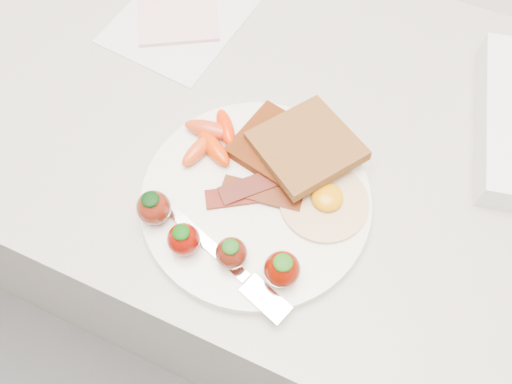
% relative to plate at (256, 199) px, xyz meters
% --- Properties ---
extents(counter, '(2.00, 0.60, 0.90)m').
position_rel_plate_xyz_m(counter, '(0.01, 0.13, -0.46)').
color(counter, gray).
rests_on(counter, ground).
extents(plate, '(0.27, 0.27, 0.02)m').
position_rel_plate_xyz_m(plate, '(0.00, 0.00, 0.00)').
color(plate, white).
rests_on(plate, counter).
extents(toast_lower, '(0.11, 0.11, 0.01)m').
position_rel_plate_xyz_m(toast_lower, '(-0.01, 0.07, 0.02)').
color(toast_lower, black).
rests_on(toast_lower, plate).
extents(toast_upper, '(0.15, 0.15, 0.03)m').
position_rel_plate_xyz_m(toast_upper, '(0.03, 0.07, 0.03)').
color(toast_upper, '#4B2B11').
rests_on(toast_upper, toast_lower).
extents(fried_egg, '(0.14, 0.14, 0.02)m').
position_rel_plate_xyz_m(fried_egg, '(0.08, 0.02, 0.01)').
color(fried_egg, beige).
rests_on(fried_egg, plate).
extents(bacon_strips, '(0.11, 0.10, 0.01)m').
position_rel_plate_xyz_m(bacon_strips, '(-0.00, 0.00, 0.01)').
color(bacon_strips, '#4C080A').
rests_on(bacon_strips, plate).
extents(baby_carrots, '(0.08, 0.10, 0.02)m').
position_rel_plate_xyz_m(baby_carrots, '(-0.08, 0.04, 0.02)').
color(baby_carrots, red).
rests_on(baby_carrots, plate).
extents(strawberries, '(0.20, 0.06, 0.05)m').
position_rel_plate_xyz_m(strawberries, '(-0.02, -0.08, 0.03)').
color(strawberries, '#5B170B').
rests_on(strawberries, plate).
extents(fork, '(0.18, 0.08, 0.00)m').
position_rel_plate_xyz_m(fork, '(0.01, -0.09, 0.01)').
color(fork, silver).
rests_on(fork, plate).
extents(paper_sheet, '(0.19, 0.24, 0.00)m').
position_rel_plate_xyz_m(paper_sheet, '(-0.22, 0.24, -0.01)').
color(paper_sheet, silver).
rests_on(paper_sheet, counter).
extents(notepad, '(0.18, 0.20, 0.01)m').
position_rel_plate_xyz_m(notepad, '(-0.24, 0.25, -0.00)').
color(notepad, '#D7A4A6').
rests_on(notepad, paper_sheet).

